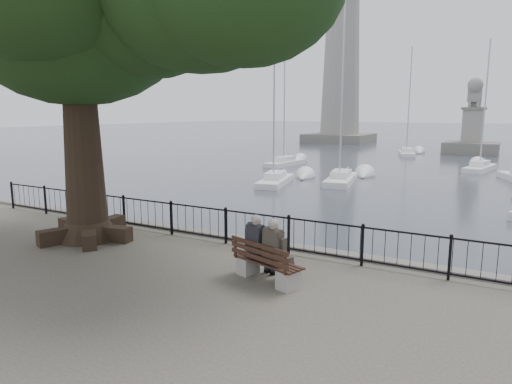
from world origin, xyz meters
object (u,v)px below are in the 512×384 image
Objects in this scene: lion_monument at (472,135)px; person_left at (261,248)px; bench at (266,267)px; lighthouse at (342,62)px; person_right at (278,254)px.

person_left is at bearing -90.95° from lion_monument.
bench is at bearing -38.00° from person_left.
lion_monument is at bearing -31.10° from lighthouse.
lighthouse is at bearing 107.75° from person_right.
lighthouse is (-19.42, 61.58, 11.03)m from bench.
person_right is at bearing -90.34° from lion_monument.
person_right is 65.52m from lighthouse.
lighthouse is (-19.18, 61.40, 10.67)m from person_left.
person_left is 49.35m from lion_monument.
lighthouse is 3.42× the size of lion_monument.
bench is 0.47m from person_left.
bench is 49.53m from lion_monument.
lion_monument is (20.00, -12.06, -10.22)m from lighthouse.
person_left is 0.17× the size of lion_monument.
person_left is 0.55m from person_right.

